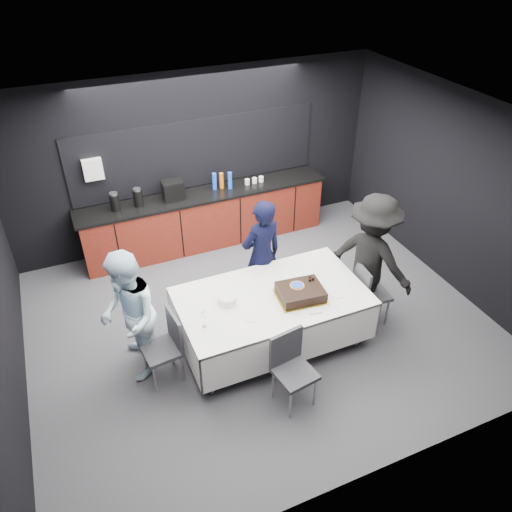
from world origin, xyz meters
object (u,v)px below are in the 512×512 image
(party_table, at_px, (272,304))
(champagne_flute, at_px, (204,316))
(person_center, at_px, (262,256))
(cake_assembly, at_px, (301,292))
(chair_right, at_px, (367,290))
(plate_stack, at_px, (227,299))
(chair_left, at_px, (167,343))
(chair_near, at_px, (291,364))
(person_left, at_px, (129,317))
(person_right, at_px, (371,258))

(party_table, height_order, champagne_flute, champagne_flute)
(champagne_flute, relative_size, person_center, 0.13)
(cake_assembly, height_order, chair_right, cake_assembly)
(plate_stack, xyz_separation_m, chair_left, (-0.81, -0.13, -0.30))
(champagne_flute, xyz_separation_m, chair_near, (0.76, -0.70, -0.40))
(champagne_flute, relative_size, chair_near, 0.24)
(person_center, bearing_deg, champagne_flute, 30.94)
(party_table, distance_m, cake_assembly, 0.40)
(cake_assembly, xyz_separation_m, person_center, (-0.11, 0.91, -0.01))
(plate_stack, bearing_deg, chair_near, -69.39)
(party_table, xyz_separation_m, chair_right, (1.34, -0.13, -0.11))
(champagne_flute, height_order, person_left, person_left)
(cake_assembly, height_order, plate_stack, cake_assembly)
(chair_left, bearing_deg, chair_right, -2.10)
(party_table, xyz_separation_m, person_right, (1.44, 0.03, 0.27))
(plate_stack, xyz_separation_m, chair_right, (1.89, -0.23, -0.30))
(champagne_flute, relative_size, person_right, 0.12)
(chair_near, bearing_deg, person_right, 29.70)
(chair_near, distance_m, person_left, 1.92)
(plate_stack, bearing_deg, person_right, -1.90)
(person_left, relative_size, person_right, 0.93)
(person_left, xyz_separation_m, person_right, (3.15, -0.20, 0.07))
(party_table, height_order, person_center, person_center)
(chair_near, bearing_deg, chair_right, 26.78)
(plate_stack, height_order, chair_near, chair_near)
(cake_assembly, bearing_deg, person_right, 9.65)
(champagne_flute, bearing_deg, person_right, 5.47)
(plate_stack, height_order, chair_right, chair_right)
(chair_right, relative_size, person_right, 0.51)
(person_left, bearing_deg, cake_assembly, 84.09)
(chair_right, distance_m, person_left, 3.08)
(chair_near, relative_size, person_center, 0.55)
(chair_near, height_order, person_center, person_center)
(plate_stack, relative_size, chair_right, 0.25)
(person_center, relative_size, person_left, 0.99)
(party_table, relative_size, chair_left, 2.51)
(cake_assembly, relative_size, chair_left, 0.67)
(party_table, relative_size, plate_stack, 10.10)
(party_table, bearing_deg, person_center, 75.73)
(party_table, bearing_deg, person_left, 172.51)
(chair_left, distance_m, person_center, 1.76)
(chair_right, bearing_deg, person_center, 142.67)
(person_right, bearing_deg, party_table, 63.61)
(chair_left, distance_m, person_right, 2.83)
(champagne_flute, bearing_deg, person_left, 150.96)
(chair_right, relative_size, chair_near, 1.00)
(chair_right, distance_m, person_right, 0.42)
(party_table, relative_size, chair_near, 2.51)
(champagne_flute, height_order, person_center, person_center)
(cake_assembly, height_order, person_right, person_right)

